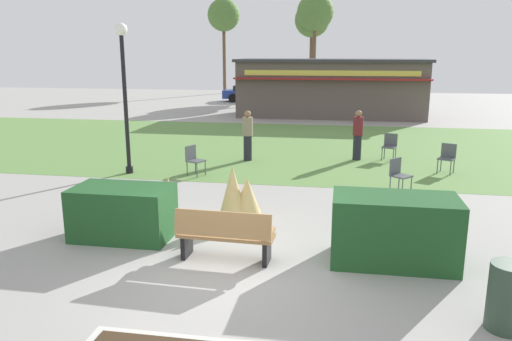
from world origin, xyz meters
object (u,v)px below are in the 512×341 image
park_bench (225,235)px  tree_center_bg (315,13)px  cafe_chair_north (447,156)px  tree_right_bg (312,20)px  trash_bin (508,297)px  tree_left_bg (224,16)px  person_standing (248,135)px  person_strolling (358,135)px  cafe_chair_east (398,172)px  food_kiosk (331,88)px  cafe_chair_west (194,158)px  parked_car_west_slot (251,93)px  cafe_chair_center (390,144)px  lamppost_mid (124,81)px

park_bench → tree_center_bg: size_ratio=0.22×
cafe_chair_north → tree_right_bg: (-5.84, 26.44, 5.55)m
park_bench → trash_bin: 4.42m
tree_left_bg → person_standing: bearing=-75.2°
person_strolling → tree_left_bg: tree_left_bg is taller
tree_left_bg → cafe_chair_east: bearing=-68.9°
food_kiosk → cafe_chair_west: food_kiosk is taller
tree_center_bg → park_bench: bearing=-89.3°
food_kiosk → tree_center_bg: tree_center_bg is taller
tree_left_bg → parked_car_west_slot: bearing=-62.5°
cafe_chair_center → person_strolling: size_ratio=0.53×
cafe_chair_east → food_kiosk: bearing=97.8°
tree_right_bg → trash_bin: bearing=-82.2°
park_bench → food_kiosk: (1.25, 21.05, 1.14)m
lamppost_mid → parked_car_west_slot: size_ratio=1.01×
park_bench → cafe_chair_east: (3.44, 5.09, 0.05)m
person_strolling → trash_bin: bearing=-22.0°
cafe_chair_center → cafe_chair_north: (1.54, -1.68, 0.00)m
parked_car_west_slot → tree_right_bg: (4.06, 5.13, 5.44)m
tree_left_bg → tree_right_bg: bearing=-14.7°
cafe_chair_east → cafe_chair_center: bearing=88.1°
parked_car_west_slot → cafe_chair_west: bearing=-83.9°
cafe_chair_west → parked_car_west_slot: bearing=96.1°
lamppost_mid → person_strolling: lamppost_mid is taller
park_bench → cafe_chair_north: size_ratio=1.93×
tree_left_bg → trash_bin: bearing=-71.4°
tree_left_bg → tree_right_bg: 8.08m
food_kiosk → cafe_chair_east: (2.19, -15.96, -1.09)m
trash_bin → cafe_chair_east: size_ratio=1.03×
park_bench → tree_right_bg: bearing=91.2°
cafe_chair_center → tree_left_bg: 30.05m
food_kiosk → tree_left_bg: tree_left_bg is taller
tree_left_bg → tree_right_bg: size_ratio=1.08×
person_strolling → tree_right_bg: 25.73m
parked_car_west_slot → tree_center_bg: size_ratio=0.54×
lamppost_mid → person_standing: size_ratio=2.60×
lamppost_mid → tree_left_bg: tree_left_bg is taller
park_bench → person_strolling: (2.48, 9.00, 0.38)m
person_standing → tree_left_bg: (-7.36, 27.75, 5.81)m
person_standing → tree_center_bg: 24.41m
lamppost_mid → trash_bin: bearing=-41.0°
cafe_chair_west → person_strolling: (4.83, 3.06, 0.33)m
cafe_chair_west → tree_left_bg: size_ratio=0.11×
lamppost_mid → parked_car_west_slot: bearing=91.0°
food_kiosk → tree_left_bg: (-9.77, 14.99, 5.05)m
cafe_chair_west → cafe_chair_north: (7.47, 1.61, 0.00)m
lamppost_mid → tree_center_bg: tree_center_bg is taller
lamppost_mid → person_standing: bearing=36.9°
park_bench → lamppost_mid: bearing=126.6°
lamppost_mid → cafe_chair_west: (2.01, 0.06, -2.22)m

